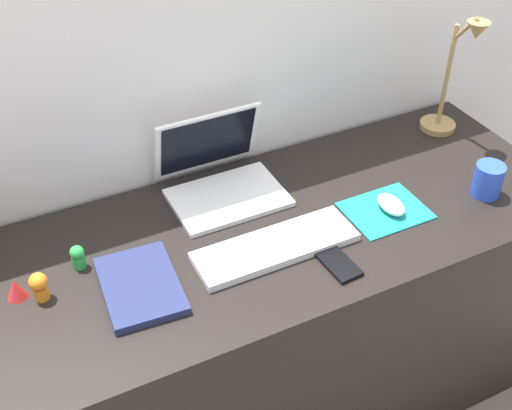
{
  "coord_description": "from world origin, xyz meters",
  "views": [
    {
      "loc": [
        -0.57,
        -1.13,
        1.83
      ],
      "look_at": [
        -0.0,
        0.0,
        0.83
      ],
      "focal_mm": 46.32,
      "sensor_mm": 36.0,
      "label": 1
    }
  ],
  "objects_px": {
    "desk_lamp": "(455,80)",
    "toy_figurine_red": "(16,289)",
    "mouse": "(391,205)",
    "notebook_pad": "(140,285)",
    "coffee_mug": "(488,180)",
    "keyboard": "(276,247)",
    "cell_phone": "(337,263)",
    "laptop": "(219,172)",
    "toy_figurine_green": "(78,256)",
    "toy_figurine_orange": "(39,286)"
  },
  "relations": [
    {
      "from": "laptop",
      "to": "toy_figurine_green",
      "type": "bearing_deg",
      "value": -162.19
    },
    {
      "from": "laptop",
      "to": "desk_lamp",
      "type": "bearing_deg",
      "value": -3.84
    },
    {
      "from": "toy_figurine_green",
      "to": "toy_figurine_orange",
      "type": "xyz_separation_m",
      "value": [
        -0.1,
        -0.06,
        0.01
      ]
    },
    {
      "from": "desk_lamp",
      "to": "notebook_pad",
      "type": "xyz_separation_m",
      "value": [
        -1.06,
        -0.22,
        -0.17
      ]
    },
    {
      "from": "keyboard",
      "to": "mouse",
      "type": "distance_m",
      "value": 0.34
    },
    {
      "from": "notebook_pad",
      "to": "coffee_mug",
      "type": "distance_m",
      "value": 0.96
    },
    {
      "from": "laptop",
      "to": "desk_lamp",
      "type": "distance_m",
      "value": 0.75
    },
    {
      "from": "toy_figurine_orange",
      "to": "coffee_mug",
      "type": "bearing_deg",
      "value": -7.16
    },
    {
      "from": "notebook_pad",
      "to": "keyboard",
      "type": "bearing_deg",
      "value": 1.01
    },
    {
      "from": "laptop",
      "to": "cell_phone",
      "type": "distance_m",
      "value": 0.43
    },
    {
      "from": "toy_figurine_orange",
      "to": "laptop",
      "type": "bearing_deg",
      "value": 20.75
    },
    {
      "from": "keyboard",
      "to": "notebook_pad",
      "type": "distance_m",
      "value": 0.34
    },
    {
      "from": "desk_lamp",
      "to": "toy_figurine_orange",
      "type": "distance_m",
      "value": 1.28
    },
    {
      "from": "keyboard",
      "to": "toy_figurine_orange",
      "type": "xyz_separation_m",
      "value": [
        -0.55,
        0.09,
        0.03
      ]
    },
    {
      "from": "keyboard",
      "to": "coffee_mug",
      "type": "bearing_deg",
      "value": -5.02
    },
    {
      "from": "desk_lamp",
      "to": "notebook_pad",
      "type": "height_order",
      "value": "desk_lamp"
    },
    {
      "from": "toy_figurine_green",
      "to": "cell_phone",
      "type": "bearing_deg",
      "value": -25.76
    },
    {
      "from": "laptop",
      "to": "desk_lamp",
      "type": "height_order",
      "value": "desk_lamp"
    },
    {
      "from": "laptop",
      "to": "coffee_mug",
      "type": "xyz_separation_m",
      "value": [
        0.64,
        -0.35,
        -0.01
      ]
    },
    {
      "from": "keyboard",
      "to": "toy_figurine_orange",
      "type": "relative_size",
      "value": 5.68
    },
    {
      "from": "notebook_pad",
      "to": "toy_figurine_green",
      "type": "xyz_separation_m",
      "value": [
        -0.11,
        0.13,
        0.02
      ]
    },
    {
      "from": "coffee_mug",
      "to": "mouse",
      "type": "bearing_deg",
      "value": 169.01
    },
    {
      "from": "laptop",
      "to": "toy_figurine_green",
      "type": "xyz_separation_m",
      "value": [
        -0.42,
        -0.14,
        -0.02
      ]
    },
    {
      "from": "cell_phone",
      "to": "coffee_mug",
      "type": "xyz_separation_m",
      "value": [
        0.51,
        0.06,
        0.04
      ]
    },
    {
      "from": "toy_figurine_orange",
      "to": "cell_phone",
      "type": "bearing_deg",
      "value": -17.26
    },
    {
      "from": "coffee_mug",
      "to": "toy_figurine_green",
      "type": "relative_size",
      "value": 1.48
    },
    {
      "from": "mouse",
      "to": "cell_phone",
      "type": "distance_m",
      "value": 0.26
    },
    {
      "from": "notebook_pad",
      "to": "desk_lamp",
      "type": "bearing_deg",
      "value": 16.36
    },
    {
      "from": "notebook_pad",
      "to": "toy_figurine_red",
      "type": "height_order",
      "value": "toy_figurine_red"
    },
    {
      "from": "mouse",
      "to": "toy_figurine_red",
      "type": "relative_size",
      "value": 1.86
    },
    {
      "from": "mouse",
      "to": "toy_figurine_red",
      "type": "height_order",
      "value": "toy_figurine_red"
    },
    {
      "from": "mouse",
      "to": "desk_lamp",
      "type": "height_order",
      "value": "desk_lamp"
    },
    {
      "from": "desk_lamp",
      "to": "mouse",
      "type": "bearing_deg",
      "value": -147.11
    },
    {
      "from": "desk_lamp",
      "to": "toy_figurine_red",
      "type": "distance_m",
      "value": 1.33
    },
    {
      "from": "notebook_pad",
      "to": "coffee_mug",
      "type": "height_order",
      "value": "coffee_mug"
    },
    {
      "from": "laptop",
      "to": "notebook_pad",
      "type": "height_order",
      "value": "laptop"
    },
    {
      "from": "keyboard",
      "to": "cell_phone",
      "type": "relative_size",
      "value": 3.2
    },
    {
      "from": "mouse",
      "to": "cell_phone",
      "type": "height_order",
      "value": "mouse"
    },
    {
      "from": "desk_lamp",
      "to": "laptop",
      "type": "bearing_deg",
      "value": 176.16
    },
    {
      "from": "toy_figurine_red",
      "to": "toy_figurine_green",
      "type": "distance_m",
      "value": 0.16
    },
    {
      "from": "mouse",
      "to": "toy_figurine_red",
      "type": "bearing_deg",
      "value": 172.69
    },
    {
      "from": "laptop",
      "to": "mouse",
      "type": "relative_size",
      "value": 3.12
    },
    {
      "from": "notebook_pad",
      "to": "toy_figurine_green",
      "type": "distance_m",
      "value": 0.17
    },
    {
      "from": "notebook_pad",
      "to": "mouse",
      "type": "bearing_deg",
      "value": 2.7
    },
    {
      "from": "mouse",
      "to": "toy_figurine_orange",
      "type": "distance_m",
      "value": 0.9
    },
    {
      "from": "laptop",
      "to": "desk_lamp",
      "type": "xyz_separation_m",
      "value": [
        0.74,
        -0.05,
        0.13
      ]
    },
    {
      "from": "mouse",
      "to": "cell_phone",
      "type": "bearing_deg",
      "value": -154.63
    },
    {
      "from": "toy_figurine_red",
      "to": "toy_figurine_green",
      "type": "relative_size",
      "value": 0.83
    },
    {
      "from": "toy_figurine_red",
      "to": "laptop",
      "type": "bearing_deg",
      "value": 16.64
    },
    {
      "from": "coffee_mug",
      "to": "toy_figurine_red",
      "type": "bearing_deg",
      "value": 171.85
    }
  ]
}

